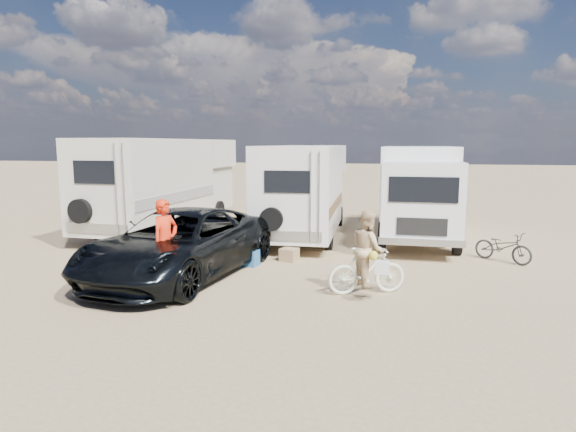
% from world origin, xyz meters
% --- Properties ---
extents(ground, '(140.00, 140.00, 0.00)m').
position_xyz_m(ground, '(0.00, 0.00, 0.00)').
color(ground, tan).
rests_on(ground, ground).
extents(rv_main, '(2.50, 7.37, 3.14)m').
position_xyz_m(rv_main, '(-0.02, 6.95, 1.57)').
color(rv_main, silver).
rests_on(rv_main, ground).
extents(rv_left, '(2.81, 8.41, 3.36)m').
position_xyz_m(rv_left, '(-5.37, 7.09, 1.68)').
color(rv_left, silver).
rests_on(rv_left, ground).
extents(box_truck, '(2.51, 6.47, 3.11)m').
position_xyz_m(box_truck, '(3.78, 6.78, 1.55)').
color(box_truck, white).
rests_on(box_truck, ground).
extents(dark_suv, '(3.58, 6.18, 1.62)m').
position_xyz_m(dark_suv, '(-2.09, 1.00, 0.81)').
color(dark_suv, black).
rests_on(dark_suv, ground).
extents(bike_man, '(1.74, 1.15, 0.86)m').
position_xyz_m(bike_man, '(-1.98, 0.02, 0.43)').
color(bike_man, red).
rests_on(bike_man, ground).
extents(bike_woman, '(1.77, 1.10, 1.03)m').
position_xyz_m(bike_woman, '(2.41, 0.51, 0.51)').
color(bike_woman, silver).
rests_on(bike_woman, ground).
extents(rider_man, '(0.65, 0.78, 1.82)m').
position_xyz_m(rider_man, '(-1.98, 0.02, 0.91)').
color(rider_man, red).
rests_on(rider_man, ground).
extents(rider_woman, '(0.88, 0.97, 1.64)m').
position_xyz_m(rider_woman, '(2.41, 0.51, 0.82)').
color(rider_woman, '#D9B989').
rests_on(rider_woman, ground).
extents(bike_parked, '(1.59, 1.44, 0.84)m').
position_xyz_m(bike_parked, '(5.92, 4.16, 0.42)').
color(bike_parked, '#272A27').
rests_on(bike_parked, ground).
extents(cooler, '(0.60, 0.48, 0.43)m').
position_xyz_m(cooler, '(-0.78, 2.35, 0.22)').
color(cooler, '#28578B').
rests_on(cooler, ground).
extents(crate, '(0.53, 0.53, 0.35)m').
position_xyz_m(crate, '(0.18, 3.09, 0.17)').
color(crate, '#947450').
rests_on(crate, ground).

